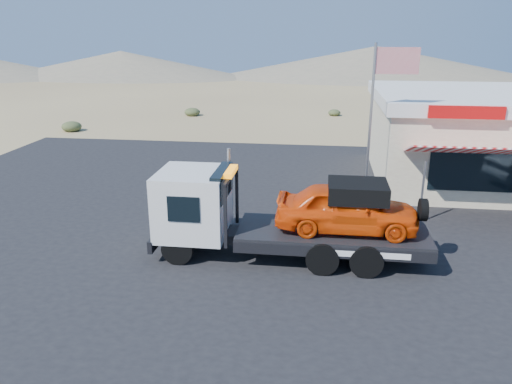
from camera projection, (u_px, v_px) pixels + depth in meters
ground at (218, 252)px, 15.14m from camera, size 120.00×120.00×0.00m
asphalt_lot at (290, 220)px, 17.71m from camera, size 32.00×24.00×0.02m
tow_truck at (283, 212)px, 14.46m from camera, size 7.84×2.33×2.62m
jerky_store at (495, 137)px, 21.67m from camera, size 10.40×9.97×3.90m
flagpole at (378, 109)px, 17.59m from camera, size 1.55×0.10×6.00m
desert_scrub at (16, 155)px, 25.48m from camera, size 26.28×35.23×0.69m
distant_hills at (229, 64)px, 67.69m from camera, size 126.00×48.00×4.20m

